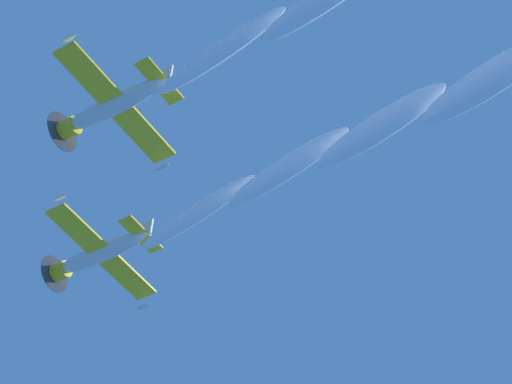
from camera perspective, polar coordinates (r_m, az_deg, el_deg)
The scene contains 2 objects.
airplane_lead at distance 72.35m, azimuth -8.24°, elevation -3.23°, with size 9.68×8.66×3.27m.
airplane_left_wingman at distance 64.75m, azimuth -7.57°, elevation 4.42°, with size 9.68×8.65×3.33m.
Camera 1 is at (19.96, 38.98, 1.87)m, focal length 76.95 mm.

